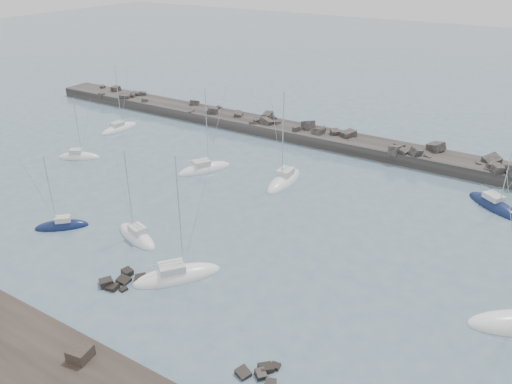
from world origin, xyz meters
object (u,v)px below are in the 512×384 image
sailboat_0 (79,157)px  sailboat_7 (494,206)px  sailboat_3 (204,169)px  sailboat_1 (120,129)px  sailboat_4 (137,237)px  sailboat_5 (284,181)px  sailboat_6 (177,276)px  sailboat_2 (62,226)px

sailboat_0 → sailboat_7: sailboat_7 is taller
sailboat_3 → sailboat_7: sailboat_3 is taller
sailboat_1 → sailboat_3: sailboat_3 is taller
sailboat_1 → sailboat_4: bearing=-41.8°
sailboat_7 → sailboat_5: bearing=-164.3°
sailboat_4 → sailboat_5: size_ratio=0.81×
sailboat_0 → sailboat_7: 61.11m
sailboat_4 → sailboat_7: bearing=41.2°
sailboat_6 → sailboat_0: bearing=153.9°
sailboat_4 → sailboat_6: bearing=-21.7°
sailboat_5 → sailboat_7: sailboat_5 is taller
sailboat_3 → sailboat_5: sailboat_5 is taller
sailboat_2 → sailboat_4: sailboat_4 is taller
sailboat_1 → sailboat_7: size_ratio=0.95×
sailboat_2 → sailboat_5: bearing=56.6°
sailboat_0 → sailboat_7: size_ratio=0.80×
sailboat_7 → sailboat_6: bearing=-127.1°
sailboat_0 → sailboat_4: bearing=-27.6°
sailboat_5 → sailboat_6: bearing=-86.3°
sailboat_7 → sailboat_3: bearing=-165.5°
sailboat_0 → sailboat_2: (15.48, -15.94, -0.00)m
sailboat_0 → sailboat_5: 33.33m
sailboat_0 → sailboat_1: 14.02m
sailboat_1 → sailboat_4: 39.43m
sailboat_6 → sailboat_2: bearing=178.1°
sailboat_6 → sailboat_4: bearing=158.3°
sailboat_0 → sailboat_2: size_ratio=1.06×
sailboat_2 → sailboat_5: (16.57, 25.09, 0.02)m
sailboat_1 → sailboat_2: size_ratio=1.25×
sailboat_5 → sailboat_1: bearing=173.6°
sailboat_2 → sailboat_7: size_ratio=0.76×
sailboat_6 → sailboat_3: bearing=121.0°
sailboat_0 → sailboat_4: size_ratio=0.92×
sailboat_3 → sailboat_4: 20.23m
sailboat_6 → sailboat_7: 41.61m
sailboat_2 → sailboat_3: (4.34, 22.53, 0.00)m
sailboat_6 → sailboat_7: (25.08, 33.20, 0.00)m
sailboat_3 → sailboat_5: size_ratio=0.93×
sailboat_0 → sailboat_2: bearing=-45.8°
sailboat_1 → sailboat_3: size_ratio=0.94×
sailboat_5 → sailboat_0: bearing=-164.1°
sailboat_0 → sailboat_5: size_ratio=0.74×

